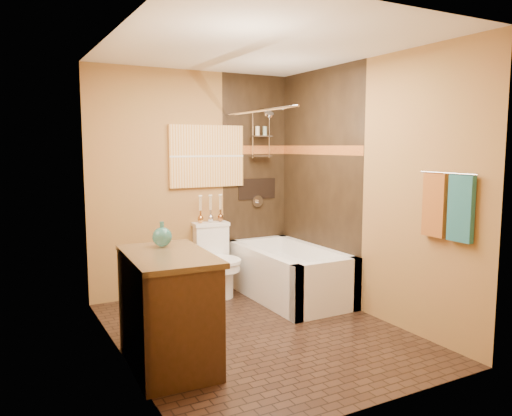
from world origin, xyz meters
TOP-DOWN VIEW (x-y plane):
  - floor at (0.00, 0.00)m, footprint 3.00×3.00m
  - wall_left at (-1.20, 0.00)m, footprint 0.02×3.00m
  - wall_right at (1.20, 0.00)m, footprint 0.02×3.00m
  - wall_back at (0.00, 1.50)m, footprint 2.40×0.02m
  - wall_front at (0.00, -1.50)m, footprint 2.40×0.02m
  - ceiling at (0.00, 0.00)m, footprint 3.00×3.00m
  - alcove_tile_back at (0.78, 1.49)m, footprint 0.85×0.01m
  - alcove_tile_right at (1.19, 0.75)m, footprint 0.01×1.50m
  - mosaic_band_back at (0.78, 1.48)m, footprint 0.85×0.01m
  - mosaic_band_right at (1.18, 0.75)m, footprint 0.01×1.50m
  - alcove_niche at (0.80, 1.48)m, footprint 0.50×0.01m
  - shower_fixtures at (0.80, 1.38)m, footprint 0.24×0.33m
  - curtain_rod at (0.40, 0.75)m, footprint 0.03×1.55m
  - towel_bar at (1.15, -1.05)m, footprint 0.02×0.55m
  - towel_teal at (1.16, -1.18)m, footprint 0.05×0.22m
  - towel_rust at (1.16, -0.92)m, footprint 0.05×0.22m
  - sunset_painting at (0.15, 1.48)m, footprint 0.90×0.04m
  - vanity_mirror at (-1.19, -0.28)m, footprint 0.01×1.00m
  - bathtub at (0.80, 0.75)m, footprint 0.80×1.50m
  - toilet at (0.15, 1.21)m, footprint 0.42×0.61m
  - vanity at (-0.92, -0.28)m, footprint 0.65×1.01m
  - teal_bottle at (-0.87, -0.02)m, footprint 0.17×0.17m
  - bud_vases at (0.15, 1.39)m, footprint 0.31×0.07m

SIDE VIEW (x-z plane):
  - floor at x=0.00m, z-range 0.00..0.00m
  - bathtub at x=0.80m, z-range -0.05..0.50m
  - toilet at x=0.15m, z-range 0.00..0.80m
  - vanity at x=-0.92m, z-range 0.00..0.87m
  - bud_vases at x=0.15m, z-range 0.81..1.12m
  - teal_bottle at x=-0.87m, z-range 0.85..1.09m
  - alcove_niche at x=0.80m, z-range 1.02..1.27m
  - towel_teal at x=1.16m, z-range 0.92..1.44m
  - towel_rust at x=1.16m, z-range 0.92..1.44m
  - wall_left at x=-1.20m, z-range 0.00..2.50m
  - wall_right at x=1.20m, z-range 0.00..2.50m
  - wall_back at x=0.00m, z-range 0.00..2.50m
  - wall_front at x=0.00m, z-range 0.00..2.50m
  - alcove_tile_back at x=0.78m, z-range 0.00..2.50m
  - alcove_tile_right at x=1.19m, z-range 0.00..2.50m
  - towel_bar at x=1.15m, z-range 1.44..1.46m
  - vanity_mirror at x=-1.19m, z-range 1.05..1.95m
  - sunset_painting at x=0.15m, z-range 1.20..1.90m
  - mosaic_band_back at x=0.78m, z-range 1.57..1.67m
  - mosaic_band_right at x=1.18m, z-range 1.57..1.67m
  - shower_fixtures at x=0.80m, z-range 1.08..2.25m
  - curtain_rod at x=0.40m, z-range 2.01..2.03m
  - ceiling at x=0.00m, z-range 2.50..2.50m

